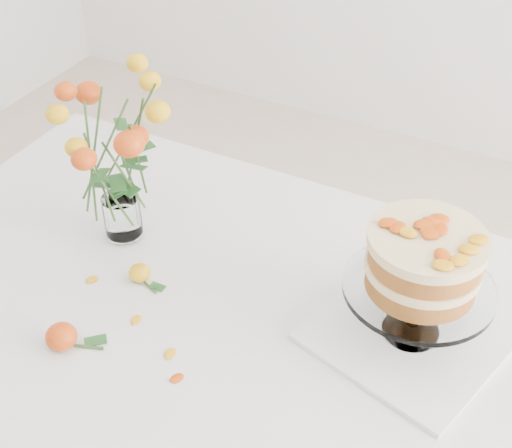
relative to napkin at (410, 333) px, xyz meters
The scene contains 10 objects.
table 0.36m from the napkin, 163.78° to the right, with size 1.43×0.93×0.76m.
napkin is the anchor object (origin of this frame).
cake_stand 0.16m from the napkin, 90.00° to the left, with size 0.26×0.26×0.23m.
rose_vase 0.66m from the napkin, behind, with size 0.27×0.27×0.39m.
loose_rose_near 0.53m from the napkin, 168.75° to the right, with size 0.07×0.04×0.04m.
loose_rose_far 0.62m from the napkin, 150.16° to the right, with size 0.10×0.06×0.05m.
stray_petal_a 0.50m from the napkin, 156.59° to the right, with size 0.03×0.02×0.00m, color orange.
stray_petal_b 0.43m from the napkin, 146.37° to the right, with size 0.03×0.02×0.00m, color orange.
stray_petal_c 0.42m from the napkin, 138.83° to the right, with size 0.03×0.02×0.00m, color orange.
stray_petal_d 0.62m from the napkin, 166.07° to the right, with size 0.03×0.02×0.00m, color orange.
Camera 1 is at (0.50, -0.81, 1.71)m, focal length 50.00 mm.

